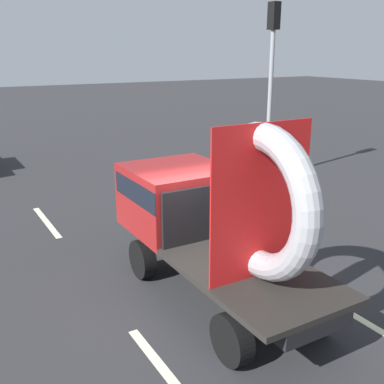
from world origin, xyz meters
name	(u,v)px	position (x,y,z in m)	size (l,w,h in m)	color
ground_plane	(215,294)	(0.00, 0.00, 0.00)	(120.00, 120.00, 0.00)	#28282B
flatbed_truck	(204,213)	(-0.08, 0.33, 1.62)	(2.02, 5.25, 3.59)	black
traffic_light	(272,68)	(6.39, 6.27, 4.02)	(0.42, 0.36, 6.21)	gray
lane_dash_left_near	(173,382)	(-1.92, -1.83, 0.00)	(2.96, 0.16, 0.01)	beige
lane_dash_left_far	(47,222)	(-1.92, 5.75, 0.00)	(2.71, 0.16, 0.01)	beige
lane_dash_right_near	(349,312)	(1.76, -1.82, 0.00)	(2.20, 0.16, 0.01)	beige
lane_dash_right_far	(168,204)	(1.76, 5.41, 0.00)	(2.29, 0.16, 0.01)	beige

